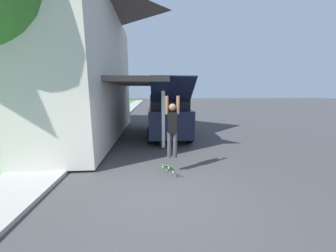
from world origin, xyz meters
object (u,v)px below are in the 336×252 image
Objects in this scene: suv_parked at (167,114)px; car_down_street at (157,104)px; skateboarder at (172,127)px; skateboard at (169,168)px; lawn_tree_far at (80,47)px.

suv_parked is 1.40× the size of car_down_street.
skateboarder reaches higher than skateboard.
lawn_tree_far is 14.19m from car_down_street.
car_down_street is 2.27× the size of skateboarder.
car_down_street reaches higher than skateboard.
lawn_tree_far is 1.84× the size of car_down_street.
suv_parked is at bearing 86.06° from skateboard.
lawn_tree_far reaches higher than skateboard.
suv_parked is 5.13m from skateboard.
suv_parked is at bearing -36.62° from lawn_tree_far.
skateboarder is (-0.03, -21.30, 0.78)m from car_down_street.
lawn_tree_far is 12.18m from skateboard.
skateboarder is at bearing -90.07° from car_down_street.
lawn_tree_far is 11.64m from skateboarder.
skateboard is at bearing -59.34° from lawn_tree_far.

